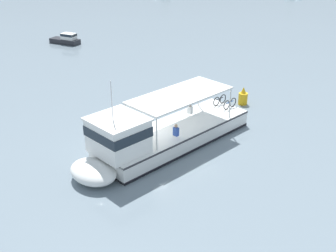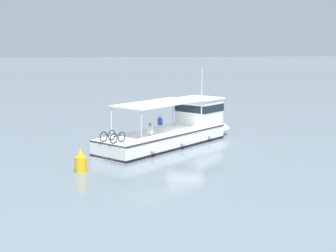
{
  "view_description": "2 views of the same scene",
  "coord_description": "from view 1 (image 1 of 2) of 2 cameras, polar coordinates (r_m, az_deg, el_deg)",
  "views": [
    {
      "loc": [
        0.85,
        -23.26,
        12.45
      ],
      "look_at": [
        1.27,
        -0.09,
        1.4
      ],
      "focal_mm": 44.92,
      "sensor_mm": 36.0,
      "label": 1
    },
    {
      "loc": [
        5.63,
        34.84,
        7.43
      ],
      "look_at": [
        1.27,
        -0.09,
        1.4
      ],
      "focal_mm": 53.23,
      "sensor_mm": 36.0,
      "label": 2
    }
  ],
  "objects": [
    {
      "name": "ground_plane",
      "position": [
        26.4,
        -2.76,
        -2.68
      ],
      "size": [
        400.0,
        400.0,
        0.0
      ],
      "primitive_type": "plane",
      "color": "slate"
    },
    {
      "name": "motorboat_off_bow",
      "position": [
        51.36,
        -13.62,
        11.39
      ],
      "size": [
        3.8,
        2.79,
        1.26
      ],
      "color": "#232328",
      "rests_on": "ground"
    },
    {
      "name": "channel_buoy",
      "position": [
        32.84,
        10.14,
        3.87
      ],
      "size": [
        0.7,
        0.7,
        1.4
      ],
      "color": "gold",
      "rests_on": "ground"
    },
    {
      "name": "ferry_main",
      "position": [
        25.22,
        -1.66,
        -1.48
      ],
      "size": [
        11.38,
        10.96,
        5.32
      ],
      "color": "white",
      "rests_on": "ground"
    }
  ]
}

